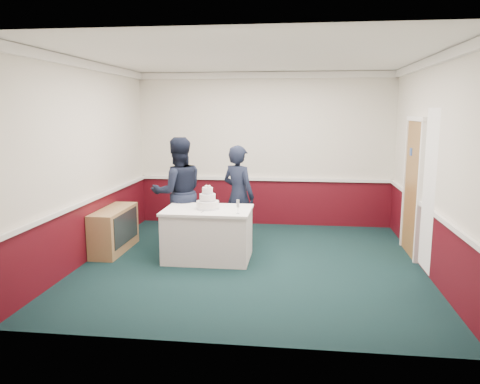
# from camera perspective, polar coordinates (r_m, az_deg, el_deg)

# --- Properties ---
(ground) EXTENTS (5.00, 5.00, 0.00)m
(ground) POSITION_cam_1_polar(r_m,az_deg,el_deg) (7.11, 1.39, -8.65)
(ground) COLOR black
(ground) RESTS_ON ground
(room_shell) EXTENTS (5.00, 5.00, 3.00)m
(room_shell) POSITION_cam_1_polar(r_m,az_deg,el_deg) (7.35, 2.55, 7.58)
(room_shell) COLOR silver
(room_shell) RESTS_ON ground
(sideboard) EXTENTS (0.41, 1.20, 0.70)m
(sideboard) POSITION_cam_1_polar(r_m,az_deg,el_deg) (7.89, -15.07, -4.48)
(sideboard) COLOR tan
(sideboard) RESTS_ON ground
(cake_table) EXTENTS (1.32, 0.92, 0.79)m
(cake_table) POSITION_cam_1_polar(r_m,az_deg,el_deg) (7.21, -3.92, -5.08)
(cake_table) COLOR white
(cake_table) RESTS_ON ground
(wedding_cake) EXTENTS (0.35, 0.35, 0.36)m
(wedding_cake) POSITION_cam_1_polar(r_m,az_deg,el_deg) (7.10, -3.97, -1.19)
(wedding_cake) COLOR white
(wedding_cake) RESTS_ON cake_table
(cake_knife) EXTENTS (0.03, 0.22, 0.00)m
(cake_knife) POSITION_cam_1_polar(r_m,az_deg,el_deg) (6.94, -4.52, -2.37)
(cake_knife) COLOR silver
(cake_knife) RESTS_ON cake_table
(champagne_flute) EXTENTS (0.05, 0.05, 0.21)m
(champagne_flute) POSITION_cam_1_polar(r_m,az_deg,el_deg) (6.75, -0.26, -1.51)
(champagne_flute) COLOR silver
(champagne_flute) RESTS_ON cake_table
(person_man) EXTENTS (1.10, 1.01, 1.84)m
(person_man) POSITION_cam_1_polar(r_m,az_deg,el_deg) (7.84, -7.54, -0.07)
(person_man) COLOR black
(person_man) RESTS_ON ground
(person_woman) EXTENTS (0.74, 0.67, 1.70)m
(person_woman) POSITION_cam_1_polar(r_m,az_deg,el_deg) (7.86, -0.19, -0.46)
(person_woman) COLOR black
(person_woman) RESTS_ON ground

